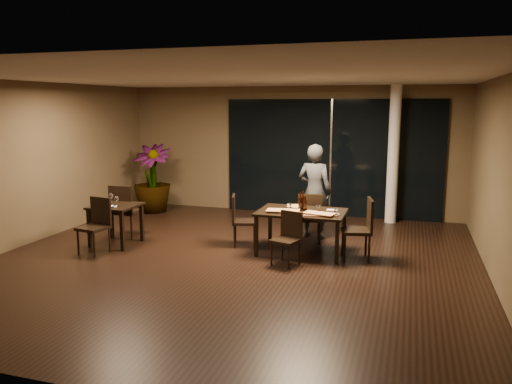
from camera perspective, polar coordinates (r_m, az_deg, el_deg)
The scene contains 33 objects.
ground at distance 8.42m, azimuth -2.74°, elevation -7.85°, with size 8.00×8.00×0.00m, color black.
wall_back at distance 11.95m, azimuth 3.89°, elevation 4.79°, with size 8.00×0.10×3.00m, color brown.
wall_front at distance 4.57m, azimuth -20.61°, elevation -4.32°, with size 8.00×0.10×3.00m, color brown.
wall_left at distance 10.21m, azimuth -24.72°, elevation 3.01°, with size 0.10×8.00×3.00m, color brown.
wall_right at distance 7.71m, azimuth 26.72°, elevation 0.87°, with size 0.10×8.00×3.00m, color brown.
ceiling at distance 8.03m, azimuth -2.92°, elevation 13.12°, with size 8.00×8.00×0.04m, color silver.
window_panel at distance 11.69m, azimuth 8.56°, elevation 3.85°, with size 5.00×0.06×2.70m, color black.
column at distance 11.24m, azimuth 15.42°, elevation 4.12°, with size 0.24×0.24×3.00m, color silver.
main_table at distance 8.72m, azimuth 5.23°, elevation -2.66°, with size 1.50×1.00×0.75m.
side_table at distance 9.58m, azimuth -15.76°, elevation -2.17°, with size 0.80×0.80×0.75m.
chair_main_far at distance 9.36m, azimuth 6.16°, elevation -2.67°, with size 0.54×0.54×0.96m.
chair_main_near at distance 8.15m, azimuth 3.69°, elevation -4.94°, with size 0.50×0.50×0.86m.
chair_main_left at distance 9.16m, azimuth -1.84°, elevation -2.94°, with size 0.55×0.55×0.95m.
chair_main_right at distance 8.51m, azimuth 12.01°, elevation -3.81°, with size 0.58×0.58×1.04m.
chair_side_far at distance 10.06m, azimuth -14.84°, elevation -1.80°, with size 0.51×0.51×1.04m.
chair_side_near at distance 9.17m, azimuth -17.75°, elevation -3.32°, with size 0.52×0.52×0.97m.
diner at distance 9.71m, azimuth 6.70°, elevation 0.07°, with size 0.62×0.42×1.84m, color #2B2D30.
potted_plant at distance 12.28m, azimuth -11.77°, elevation 1.52°, with size 0.89×0.89×1.63m, color #23501A.
pizza_board_left at distance 8.59m, azimuth 3.11°, elevation -2.26°, with size 0.57×0.28×0.01m, color #4E3019.
pizza_board_right at distance 8.42m, azimuth 7.24°, elevation -2.59°, with size 0.58×0.29×0.01m, color #412314.
oblong_pizza_left at distance 8.59m, azimuth 3.11°, elevation -2.15°, with size 0.55×0.25×0.02m, color #690B09, non-canonical shape.
oblong_pizza_right at distance 8.42m, azimuth 7.24°, elevation -2.48°, with size 0.50×0.23×0.02m, color maroon, non-canonical shape.
round_pizza at distance 9.05m, azimuth 4.69°, elevation -1.66°, with size 0.31×0.31×0.01m, color red.
bottle_a at distance 8.72m, azimuth 5.08°, elevation -1.09°, with size 0.07×0.07×0.32m, color black, non-canonical shape.
bottle_b at distance 8.65m, azimuth 5.64°, elevation -1.35°, with size 0.06×0.06×0.27m, color black, non-canonical shape.
bottle_c at distance 8.75m, azimuth 5.38°, elevation -1.00°, with size 0.07×0.07×0.33m, color black, non-canonical shape.
tumbler_left at distance 8.87m, azimuth 3.84°, elevation -1.61°, with size 0.08×0.08×0.10m, color white.
tumbler_right at distance 8.78m, azimuth 7.10°, elevation -1.81°, with size 0.08×0.08×0.09m, color white.
napkin_near at distance 8.47m, azimuth 8.84°, elevation -2.54°, with size 0.18×0.10×0.01m, color silver.
napkin_far at distance 8.81m, azimuth 8.67°, elevation -2.06°, with size 0.18×0.10×0.01m, color white.
wine_glass_a at distance 9.73m, azimuth -16.22°, elevation -0.71°, with size 0.08×0.08×0.18m, color white, non-canonical shape.
wine_glass_b at distance 9.41m, azimuth -15.64°, elevation -1.05°, with size 0.08×0.08×0.17m, color white, non-canonical shape.
side_napkin at distance 9.41m, azimuth -16.19°, elevation -1.57°, with size 0.18×0.11×0.01m, color white.
Camera 1 is at (2.77, -7.53, 2.58)m, focal length 35.00 mm.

